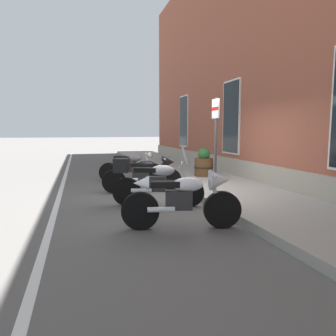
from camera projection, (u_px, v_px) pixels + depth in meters
ground_plane at (190, 196)px, 8.01m from camera, size 140.00×140.00×0.00m
sidewalk at (233, 191)px, 8.33m from camera, size 31.54×2.42×0.16m
lane_stripe at (57, 204)px, 7.15m from camera, size 31.54×0.12×0.01m
motorcycle_grey_naked at (131, 167)px, 10.07m from camera, size 0.87×1.97×0.97m
motorcycle_black_sport at (145, 172)px, 8.45m from camera, size 0.62×2.13×0.98m
motorcycle_silver_touring at (153, 181)px, 6.91m from camera, size 0.94×1.95×1.34m
motorcycle_white_sport at (186, 197)px, 5.30m from camera, size 0.70×2.00×1.01m
parking_sign at (216, 132)px, 7.36m from camera, size 0.36×0.07×2.25m
barrel_planter at (204, 164)px, 10.41m from camera, size 0.64×0.64×0.93m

